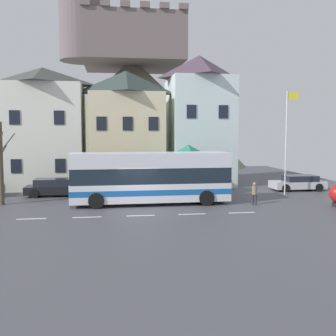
{
  "coord_description": "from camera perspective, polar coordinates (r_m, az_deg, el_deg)",
  "views": [
    {
      "loc": [
        -1.61,
        -23.61,
        4.75
      ],
      "look_at": [
        2.53,
        5.46,
        2.11
      ],
      "focal_mm": 42.73,
      "sensor_mm": 36.0,
      "label": 1
    }
  ],
  "objects": [
    {
      "name": "public_bench",
      "position": [
        32.71,
        3.74,
        -2.38
      ],
      "size": [
        1.68,
        0.48,
        0.87
      ],
      "color": "#473828",
      "rests_on": "ground_plane"
    },
    {
      "name": "pedestrian_01",
      "position": [
        29.06,
        4.87,
        -2.52
      ],
      "size": [
        0.35,
        0.35,
        1.53
      ],
      "color": "black",
      "rests_on": "ground_plane"
    },
    {
      "name": "parked_car_00",
      "position": [
        31.01,
        -15.66,
        -2.68
      ],
      "size": [
        4.59,
        1.95,
        1.29
      ],
      "rotation": [
        0.0,
        0.0,
        -0.01
      ],
      "color": "black",
      "rests_on": "ground_plane"
    },
    {
      "name": "hilltop_castle",
      "position": [
        58.17,
        -5.14,
        8.74
      ],
      "size": [
        32.17,
        32.17,
        22.33
      ],
      "color": "#6F7059",
      "rests_on": "ground_plane"
    },
    {
      "name": "transit_bus",
      "position": [
        26.36,
        -2.5,
        -1.47
      ],
      "size": [
        10.43,
        2.68,
        3.41
      ],
      "rotation": [
        0.0,
        0.0,
        0.01
      ],
      "color": "silver",
      "rests_on": "ground_plane"
    },
    {
      "name": "bare_tree_00",
      "position": [
        28.19,
        -22.79,
        0.73
      ],
      "size": [
        1.58,
        1.71,
        5.42
      ],
      "color": "brown",
      "rests_on": "ground_plane"
    },
    {
      "name": "townhouse_02",
      "position": [
        36.76,
        4.42,
        6.78
      ],
      "size": [
        5.41,
        6.59,
        11.63
      ],
      "color": "silver",
      "rests_on": "ground_plane"
    },
    {
      "name": "townhouse_01",
      "position": [
        35.22,
        -5.94,
        5.54
      ],
      "size": [
        6.28,
        5.25,
        10.03
      ],
      "color": "beige",
      "rests_on": "ground_plane"
    },
    {
      "name": "bus_shelter",
      "position": [
        30.46,
        2.94,
        2.0
      ],
      "size": [
        3.6,
        3.6,
        3.81
      ],
      "color": "#473D33",
      "rests_on": "ground_plane"
    },
    {
      "name": "flagpole",
      "position": [
        31.48,
        16.63,
        4.43
      ],
      "size": [
        0.95,
        0.1,
        7.81
      ],
      "color": "silver",
      "rests_on": "ground_plane"
    },
    {
      "name": "ground_plane",
      "position": [
        24.14,
        -4.15,
        -6.29
      ],
      "size": [
        40.0,
        60.0,
        0.07
      ],
      "color": "#4A4A52"
    },
    {
      "name": "pedestrian_00",
      "position": [
        26.85,
        12.23,
        -3.29
      ],
      "size": [
        0.33,
        0.33,
        1.48
      ],
      "color": "#2D2D38",
      "rests_on": "ground_plane"
    },
    {
      "name": "parked_car_01",
      "position": [
        34.45,
        18.07,
        -2.02
      ],
      "size": [
        4.28,
        2.01,
        1.23
      ],
      "rotation": [
        0.0,
        0.0,
        3.14
      ],
      "color": "silver",
      "rests_on": "ground_plane"
    },
    {
      "name": "townhouse_00",
      "position": [
        36.14,
        -17.29,
        5.49
      ],
      "size": [
        6.74,
        6.22,
        10.24
      ],
      "color": "silver",
      "rests_on": "ground_plane"
    }
  ]
}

